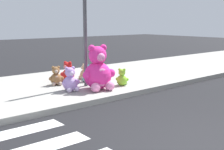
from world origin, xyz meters
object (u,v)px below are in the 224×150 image
at_px(plush_lime, 122,79).
at_px(plush_lavender, 71,81).
at_px(plush_teal, 88,75).
at_px(plush_red, 68,74).
at_px(sign_pole, 85,28).
at_px(plush_pink_large, 98,72).
at_px(plush_brown, 56,77).
at_px(plush_tan, 84,73).

bearing_deg(plush_lime, plush_lavender, 167.12).
distance_m(plush_teal, plush_red, 0.63).
relative_size(plush_lavender, plush_teal, 1.28).
relative_size(sign_pole, plush_red, 4.95).
xyz_separation_m(plush_teal, plush_lime, (0.45, -1.13, -0.00)).
bearing_deg(plush_lime, plush_pink_large, 177.74).
height_order(sign_pole, plush_pink_large, sign_pole).
bearing_deg(plush_pink_large, plush_brown, 116.73).
height_order(plush_pink_large, plush_teal, plush_pink_large).
bearing_deg(plush_red, plush_tan, 3.56).
relative_size(plush_tan, plush_lavender, 0.75).
distance_m(plush_lavender, plush_lime, 1.60).
relative_size(plush_tan, plush_teal, 0.96).
distance_m(plush_tan, plush_teal, 0.44).
distance_m(sign_pole, plush_pink_large, 1.33).
bearing_deg(plush_tan, plush_red, -176.44).
xyz_separation_m(plush_pink_large, plush_teal, (0.40, 1.09, -0.29)).
distance_m(plush_pink_large, plush_teal, 1.20).
bearing_deg(plush_red, plush_lavender, -117.42).
height_order(plush_pink_large, plush_lime, plush_pink_large).
distance_m(plush_lavender, plush_red, 1.28).
bearing_deg(sign_pole, plush_teal, 50.81).
bearing_deg(plush_teal, plush_lime, -68.08).
relative_size(plush_tan, plush_brown, 0.89).
bearing_deg(plush_lavender, plush_teal, 34.97).
relative_size(plush_pink_large, plush_teal, 2.37).
xyz_separation_m(plush_tan, plush_brown, (-1.17, -0.25, 0.03)).
bearing_deg(plush_lavender, plush_tan, 43.38).
height_order(sign_pole, plush_lavender, sign_pole).
relative_size(plush_teal, plush_red, 0.82).
bearing_deg(sign_pole, plush_pink_large, -88.36).
xyz_separation_m(plush_lavender, plush_red, (0.59, 1.14, -0.01)).
relative_size(plush_lime, plush_red, 0.80).
relative_size(plush_lavender, plush_lime, 1.31).
distance_m(plush_lavender, plush_brown, 0.94).
bearing_deg(plush_lavender, plush_lime, -12.88).
relative_size(sign_pole, plush_tan, 6.30).
xyz_separation_m(sign_pole, plush_teal, (0.41, 0.51, -1.49)).
bearing_deg(sign_pole, plush_red, 96.39).
relative_size(plush_lavender, plush_brown, 1.18).
height_order(sign_pole, plush_lime, sign_pole).
distance_m(plush_lime, plush_brown, 1.96).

